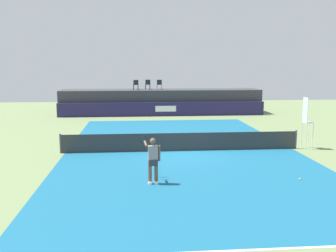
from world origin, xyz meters
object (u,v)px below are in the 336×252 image
at_px(spectator_chair_left, 148,84).
at_px(net_post_far, 296,139).
at_px(tennis_ball, 300,179).
at_px(net_post_near, 60,144).
at_px(tennis_player, 153,159).
at_px(spectator_chair_far_left, 136,84).
at_px(spectator_chair_center, 159,84).
at_px(umpire_chair, 306,119).

xyz_separation_m(spectator_chair_left, net_post_far, (7.39, -15.45, -2.19)).
distance_m(net_post_far, tennis_ball, 5.94).
relative_size(spectator_chair_left, net_post_near, 0.89).
bearing_deg(tennis_player, spectator_chair_left, 88.47).
distance_m(spectator_chair_left, net_post_far, 17.27).
bearing_deg(spectator_chair_far_left, net_post_near, -104.60).
distance_m(net_post_far, tennis_player, 9.64).
bearing_deg(net_post_near, spectator_chair_center, 68.31).
distance_m(net_post_near, tennis_player, 7.04).
relative_size(net_post_far, tennis_player, 0.56).
relative_size(umpire_chair, net_post_far, 2.76).
relative_size(spectator_chair_left, spectator_chair_center, 1.00).
distance_m(spectator_chair_center, umpire_chair, 16.73).
xyz_separation_m(spectator_chair_center, umpire_chair, (6.87, -15.21, -1.11)).
height_order(spectator_chair_far_left, tennis_ball, spectator_chair_far_left).
height_order(spectator_chair_center, tennis_player, spectator_chair_center).
height_order(tennis_player, tennis_ball, tennis_player).
height_order(umpire_chair, tennis_player, umpire_chair).
bearing_deg(spectator_chair_center, tennis_ball, -78.59).
height_order(net_post_near, net_post_far, same).
xyz_separation_m(spectator_chair_center, net_post_near, (-6.04, -15.20, -2.19)).
height_order(spectator_chair_far_left, net_post_near, spectator_chair_far_left).
bearing_deg(spectator_chair_left, spectator_chair_center, -13.55).
bearing_deg(net_post_far, spectator_chair_far_left, 119.40).
bearing_deg(tennis_ball, spectator_chair_center, 101.41).
relative_size(net_post_near, tennis_ball, 14.71).
relative_size(spectator_chair_far_left, spectator_chair_center, 1.00).
height_order(spectator_chair_far_left, spectator_chair_center, same).
relative_size(spectator_chair_left, tennis_player, 0.50).
xyz_separation_m(spectator_chair_center, tennis_ball, (4.18, -20.70, -2.66)).
distance_m(spectator_chair_left, tennis_player, 20.96).
bearing_deg(umpire_chair, tennis_ball, -116.14).
height_order(umpire_chair, net_post_far, umpire_chair).
distance_m(spectator_chair_left, net_post_near, 16.39).
bearing_deg(umpire_chair, spectator_chair_far_left, 120.85).
distance_m(spectator_chair_far_left, spectator_chair_left, 1.16).
bearing_deg(tennis_ball, tennis_player, 179.27).
relative_size(spectator_chair_far_left, net_post_far, 0.89).
bearing_deg(umpire_chair, spectator_chair_left, 117.10).
bearing_deg(spectator_chair_left, spectator_chair_far_left, -159.75).
xyz_separation_m(spectator_chair_far_left, net_post_near, (-3.92, -15.05, -2.19)).
distance_m(umpire_chair, tennis_ball, 6.31).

